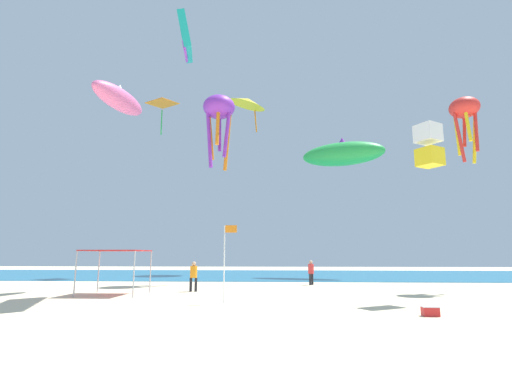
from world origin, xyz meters
The scene contains 15 objects.
ground centered at (0.00, 0.00, -0.05)m, with size 110.00×110.00×0.10m, color beige.
ocean_strip centered at (0.00, 27.07, 0.01)m, with size 110.00×22.88×0.03m, color #1E6B93.
canopy_tent centered at (-7.59, 5.30, 2.33)m, with size 3.24×2.68×2.46m.
person_near_tent centered at (-3.59, 7.38, 1.05)m, with size 0.48×0.43×1.79m.
person_leftmost centered at (4.01, 12.81, 1.05)m, with size 0.42×0.42×1.78m.
banner_flag centered at (-0.89, 2.00, 2.16)m, with size 0.61×0.06×3.58m.
cooler_box centered at (7.04, -1.24, 0.18)m, with size 0.57×0.37×0.35m.
kite_inflatable_green centered at (8.34, 22.00, 12.44)m, with size 8.90×5.57×3.41m.
kite_octopus_purple centered at (-3.19, 13.47, 13.94)m, with size 2.77×2.77×6.22m.
kite_diamond_orange centered at (-10.67, 21.70, 18.07)m, with size 3.54×3.53×3.68m.
kite_box_white centered at (9.08, 2.68, 7.56)m, with size 1.39×1.38×2.12m.
kite_parafoil_teal centered at (-3.81, 4.53, 14.81)m, with size 1.88×6.21×3.80m.
kite_delta_yellow centered at (-1.98, 27.86, 20.84)m, with size 6.31×6.29×4.46m.
kite_inflatable_pink centered at (-8.83, 7.07, 12.35)m, with size 2.77×5.13×1.92m.
kite_octopus_red centered at (13.87, 8.33, 11.50)m, with size 2.28×2.28×4.39m.
Camera 1 is at (1.52, -15.65, 2.20)m, focal length 26.23 mm.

